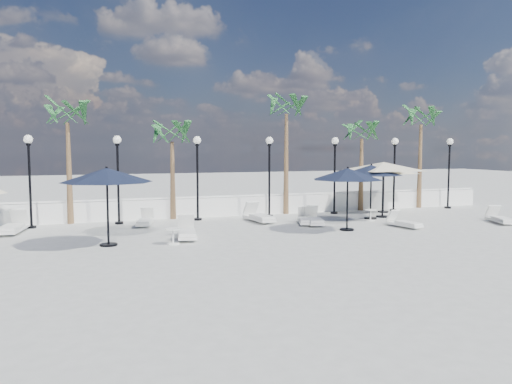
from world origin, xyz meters
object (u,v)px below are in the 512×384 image
object	(u,v)px
lounger_5	(259,216)
lounger_6	(500,218)
lounger_4	(314,219)
parasol_navy_mid	(348,174)
lounger_1	(145,220)
lounger_2	(187,232)
lounger_7	(404,223)
lounger_3	(305,219)
parasol_navy_left	(107,176)
parasol_navy_right	(371,170)
lounger_0	(13,227)
parasol_cream_sq_a	(383,162)
parasol_cream_sq_b	(384,166)

from	to	relation	value
lounger_5	lounger_6	world-z (taller)	lounger_5
lounger_5	lounger_4	bearing A→B (deg)	-45.47
lounger_4	parasol_navy_mid	bearing A→B (deg)	-54.59
lounger_1	lounger_2	distance (m)	3.78
parasol_navy_mid	lounger_4	bearing A→B (deg)	109.90
lounger_1	lounger_7	world-z (taller)	lounger_1
lounger_3	lounger_6	size ratio (longest dim) A/B	0.98
parasol_navy_left	lounger_7	bearing A→B (deg)	0.10
lounger_2	parasol_navy_mid	size ratio (longest dim) A/B	0.73
lounger_3	lounger_4	bearing A→B (deg)	-25.57
parasol_navy_left	parasol_navy_mid	bearing A→B (deg)	1.16
parasol_navy_right	lounger_6	bearing A→B (deg)	-33.70
lounger_0	lounger_1	xyz separation A→B (m)	(5.07, 0.29, -0.04)
lounger_0	lounger_6	world-z (taller)	lounger_0
lounger_4	parasol_cream_sq_a	bearing A→B (deg)	30.67
lounger_2	lounger_0	bearing A→B (deg)	160.64
lounger_3	lounger_5	size ratio (longest dim) A/B	0.85
lounger_1	lounger_7	distance (m)	10.91
parasol_cream_sq_b	lounger_4	bearing A→B (deg)	-152.79
lounger_1	parasol_navy_right	bearing A→B (deg)	6.58
lounger_4	parasol_cream_sq_b	world-z (taller)	parasol_cream_sq_b
lounger_4	parasol_cream_sq_b	size ratio (longest dim) A/B	0.38
lounger_0	lounger_2	world-z (taller)	lounger_0
lounger_1	lounger_7	size ratio (longest dim) A/B	1.08
lounger_2	parasol_navy_mid	bearing A→B (deg)	6.88
lounger_4	parasol_navy_mid	xyz separation A→B (m)	(0.63, -1.74, 2.02)
parasol_navy_mid	parasol_cream_sq_a	xyz separation A→B (m)	(3.53, 2.87, 0.37)
lounger_3	lounger_4	size ratio (longest dim) A/B	0.93
lounger_4	parasol_navy_mid	distance (m)	2.74
lounger_2	lounger_3	size ratio (longest dim) A/B	1.15
parasol_navy_left	parasol_navy_mid	xyz separation A→B (m)	(9.23, 0.19, -0.12)
lounger_0	parasol_navy_mid	bearing A→B (deg)	-7.02
lounger_1	parasol_cream_sq_b	world-z (taller)	parasol_cream_sq_b
lounger_2	lounger_5	bearing A→B (deg)	47.34
lounger_2	lounger_4	bearing A→B (deg)	23.41
lounger_3	parasol_cream_sq_a	world-z (taller)	parasol_cream_sq_a
lounger_4	parasol_navy_left	size ratio (longest dim) A/B	0.64
parasol_navy_right	parasol_cream_sq_a	size ratio (longest dim) A/B	0.50
lounger_1	parasol_navy_mid	world-z (taller)	parasol_navy_mid
parasol_cream_sq_a	parasol_cream_sq_b	size ratio (longest dim) A/B	1.13
parasol_navy_left	parasol_cream_sq_b	world-z (taller)	parasol_navy_left
lounger_3	parasol_navy_left	world-z (taller)	parasol_navy_left
lounger_1	lounger_3	world-z (taller)	lounger_1
lounger_0	lounger_4	bearing A→B (deg)	0.09
lounger_6	parasol_cream_sq_b	bearing A→B (deg)	137.41
lounger_2	parasol_navy_left	distance (m)	3.52
lounger_1	lounger_2	bearing A→B (deg)	-59.51
lounger_3	lounger_4	xyz separation A→B (m)	(0.28, -0.28, 0.02)
lounger_2	parasol_cream_sq_a	world-z (taller)	parasol_cream_sq_a
lounger_1	lounger_3	xyz separation A→B (m)	(6.63, -1.86, -0.00)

